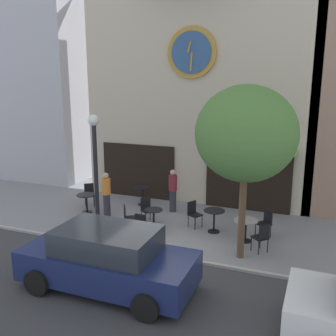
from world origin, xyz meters
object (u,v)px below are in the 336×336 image
(cafe_chair_near_lamp, at_px, (194,212))
(pedestrian_orange, at_px, (107,194))
(cafe_table_center_right, at_px, (154,217))
(cafe_chair_outer, at_px, (262,236))
(cafe_table_near_curb, at_px, (87,200))
(cafe_chair_mid_row, at_px, (142,224))
(cafe_chair_facing_wall, at_px, (147,208))
(pedestrian_maroon, at_px, (173,190))
(cafe_table_center, at_px, (143,193))
(street_tree, at_px, (246,134))
(cafe_chair_right_end, at_px, (89,193))
(cafe_table_leftmost, at_px, (214,217))
(street_lamp, at_px, (96,174))
(cafe_chair_under_awning, at_px, (265,221))
(parked_car_navy, at_px, (108,259))
(cafe_table_rightmost, at_px, (246,226))
(cafe_chair_near_tree, at_px, (128,216))

(cafe_chair_near_lamp, bearing_deg, pedestrian_orange, -177.11)
(cafe_table_center_right, relative_size, cafe_chair_outer, 0.84)
(cafe_table_near_curb, xyz_separation_m, cafe_chair_mid_row, (3.06, -1.55, 0.01))
(cafe_chair_facing_wall, xyz_separation_m, pedestrian_maroon, (0.48, 1.38, 0.33))
(cafe_table_center, bearing_deg, street_tree, -35.03)
(street_tree, bearing_deg, cafe_table_near_curb, 165.44)
(cafe_chair_right_end, bearing_deg, cafe_table_center, 23.38)
(cafe_table_leftmost, xyz_separation_m, cafe_chair_facing_wall, (-2.48, 0.03, -0.02))
(street_tree, height_order, cafe_chair_near_lamp, street_tree)
(street_lamp, distance_m, cafe_table_center, 3.43)
(cafe_chair_near_lamp, bearing_deg, cafe_chair_under_awning, 0.63)
(parked_car_navy, bearing_deg, cafe_chair_right_end, 126.56)
(cafe_table_center, xyz_separation_m, cafe_chair_facing_wall, (0.94, -1.67, 0.02))
(cafe_table_near_curb, height_order, pedestrian_orange, pedestrian_orange)
(cafe_chair_outer, bearing_deg, cafe_table_rightmost, 132.24)
(cafe_table_center, distance_m, cafe_chair_outer, 5.81)
(street_lamp, bearing_deg, parked_car_navy, -54.74)
(pedestrian_orange, bearing_deg, cafe_chair_outer, -10.42)
(street_lamp, distance_m, cafe_chair_right_end, 3.19)
(cafe_chair_under_awning, xyz_separation_m, cafe_chair_outer, (0.06, -1.27, 0.00))
(cafe_chair_right_end, distance_m, parked_car_navy, 6.50)
(cafe_chair_facing_wall, bearing_deg, cafe_table_rightmost, -6.42)
(cafe_chair_near_lamp, bearing_deg, cafe_table_rightmost, -17.30)
(cafe_chair_outer, bearing_deg, cafe_table_center, 152.02)
(cafe_table_center_right, distance_m, pedestrian_orange, 2.33)
(cafe_table_near_curb, xyz_separation_m, cafe_chair_facing_wall, (2.55, -0.06, 0.01))
(street_lamp, xyz_separation_m, cafe_chair_near_lamp, (2.86, 1.59, -1.47))
(cafe_table_near_curb, distance_m, cafe_table_leftmost, 5.04)
(cafe_chair_near_tree, bearing_deg, cafe_chair_mid_row, -33.34)
(cafe_table_near_curb, xyz_separation_m, cafe_table_center_right, (3.11, -0.72, -0.03))
(cafe_table_center_right, xyz_separation_m, pedestrian_maroon, (-0.08, 2.04, 0.37))
(parked_car_navy, bearing_deg, pedestrian_maroon, 94.71)
(street_lamp, bearing_deg, street_tree, -1.86)
(cafe_chair_facing_wall, bearing_deg, cafe_table_near_curb, 178.71)
(cafe_chair_right_end, distance_m, pedestrian_orange, 1.54)
(cafe_table_near_curb, distance_m, cafe_table_center_right, 3.19)
(cafe_table_rightmost, distance_m, cafe_chair_mid_row, 3.28)
(pedestrian_maroon, bearing_deg, cafe_chair_under_awning, -17.65)
(street_tree, height_order, cafe_chair_facing_wall, street_tree)
(cafe_table_leftmost, bearing_deg, cafe_table_rightmost, -18.38)
(cafe_table_rightmost, relative_size, cafe_chair_right_end, 0.83)
(cafe_chair_outer, xyz_separation_m, pedestrian_maroon, (-3.72, 2.43, 0.33))
(cafe_chair_under_awning, height_order, cafe_chair_near_tree, same)
(cafe_chair_mid_row, distance_m, cafe_chair_under_awning, 4.01)
(cafe_table_leftmost, height_order, cafe_chair_mid_row, cafe_chair_mid_row)
(cafe_table_center, bearing_deg, cafe_table_center_right, -57.37)
(cafe_chair_right_end, distance_m, cafe_chair_mid_row, 4.13)
(street_tree, height_order, cafe_table_center_right, street_tree)
(cafe_table_center, relative_size, cafe_chair_under_awning, 0.85)
(street_lamp, height_order, cafe_chair_near_tree, street_lamp)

